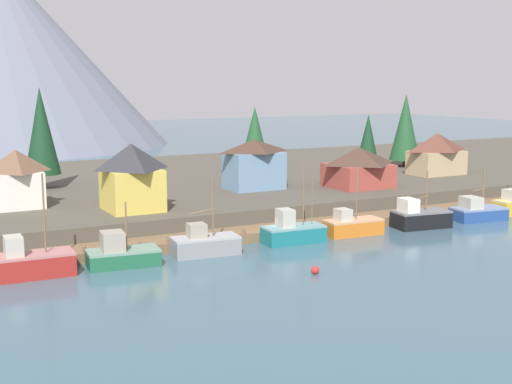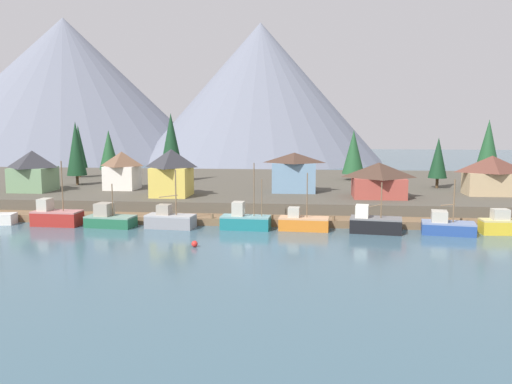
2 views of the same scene
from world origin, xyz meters
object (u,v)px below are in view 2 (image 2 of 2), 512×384
at_px(conifer_mid_right, 438,158).
at_px(fishing_boat_blue, 447,226).
at_px(fishing_boat_black, 374,223).
at_px(fishing_boat_yellow, 506,225).
at_px(conifer_near_right, 171,143).
at_px(house_tan, 492,175).
at_px(conifer_back_left, 353,152).
at_px(channel_buoy, 195,244).
at_px(fishing_boat_orange, 303,222).
at_px(house_green, 33,170).
at_px(fishing_boat_teal, 245,220).
at_px(conifer_centre, 109,150).
at_px(conifer_mid_left, 488,151).
at_px(conifer_near_left, 79,147).
at_px(fishing_boat_red, 56,216).
at_px(house_yellow, 172,172).
at_px(house_white, 122,170).
at_px(fishing_boat_green, 109,219).
at_px(house_blue, 294,172).
at_px(fishing_boat_grey, 170,220).
at_px(house_red, 379,180).
at_px(conifer_back_right, 76,149).

bearing_deg(conifer_mid_right, fishing_boat_blue, -99.97).
distance_m(fishing_boat_black, fishing_boat_blue, 8.78).
xyz_separation_m(fishing_boat_yellow, conifer_near_right, (-50.30, 31.79, 8.77)).
relative_size(house_tan, conifer_back_left, 0.83).
height_order(fishing_boat_blue, channel_buoy, fishing_boat_blue).
relative_size(fishing_boat_orange, channel_buoy, 10.46).
height_order(fishing_boat_yellow, house_green, house_green).
xyz_separation_m(fishing_boat_teal, conifer_back_left, (16.53, 38.82, 6.84)).
bearing_deg(conifer_centre, fishing_boat_black, -39.77).
bearing_deg(channel_buoy, conifer_centre, 119.68).
distance_m(fishing_boat_orange, conifer_back_left, 40.38).
bearing_deg(conifer_back_left, conifer_mid_left, -25.71).
bearing_deg(fishing_boat_black, fishing_boat_blue, 7.64).
relative_size(conifer_near_left, conifer_mid_left, 0.91).
relative_size(fishing_boat_orange, conifer_near_right, 0.57).
bearing_deg(conifer_back_left, conifer_near_left, -179.44).
xyz_separation_m(fishing_boat_red, house_yellow, (12.65, 12.10, 4.96)).
xyz_separation_m(house_yellow, house_white, (-10.51, 7.58, -0.42)).
xyz_separation_m(conifer_mid_right, conifer_centre, (-63.69, 14.42, 0.36)).
relative_size(fishing_boat_orange, house_yellow, 1.02).
bearing_deg(fishing_boat_blue, fishing_boat_teal, -172.15).
xyz_separation_m(house_white, conifer_centre, (-10.58, 21.64, 2.30)).
relative_size(fishing_boat_green, house_blue, 0.91).
bearing_deg(fishing_boat_black, channel_buoy, -145.59).
bearing_deg(house_white, channel_buoy, -57.88).
distance_m(house_green, conifer_mid_left, 76.31).
relative_size(fishing_boat_teal, conifer_near_right, 0.66).
xyz_separation_m(conifer_mid_right, channel_buoy, (-34.13, -37.46, -7.33)).
height_order(fishing_boat_black, conifer_near_left, conifer_near_left).
bearing_deg(channel_buoy, fishing_boat_grey, 118.01).
distance_m(house_white, conifer_mid_right, 53.64).
distance_m(conifer_near_right, conifer_centre, 18.38).
xyz_separation_m(house_red, conifer_centre, (-52.26, 27.40, 2.85)).
bearing_deg(fishing_boat_green, conifer_near_left, 125.32).
bearing_deg(fishing_boat_blue, conifer_back_right, 165.63).
relative_size(house_yellow, channel_buoy, 10.23).
height_order(fishing_boat_teal, conifer_near_right, conifer_near_right).
distance_m(conifer_back_right, channel_buoy, 46.75).
relative_size(fishing_boat_red, fishing_boat_black, 1.30).
height_order(conifer_near_left, conifer_mid_right, conifer_near_left).
relative_size(conifer_centre, channel_buoy, 13.73).
bearing_deg(conifer_back_left, fishing_boat_teal, -113.06).
bearing_deg(house_tan, fishing_boat_yellow, -101.82).
bearing_deg(fishing_boat_blue, fishing_boat_green, -171.25).
height_order(conifer_mid_right, channel_buoy, conifer_mid_right).
height_order(fishing_boat_teal, conifer_back_left, conifer_back_left).
xyz_separation_m(fishing_boat_black, house_red, (2.15, 14.30, 4.01)).
xyz_separation_m(fishing_boat_yellow, house_white, (-55.52, 19.37, 4.61)).
xyz_separation_m(fishing_boat_yellow, house_yellow, (-45.01, 11.79, 5.04)).
distance_m(house_white, conifer_near_right, 14.10).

